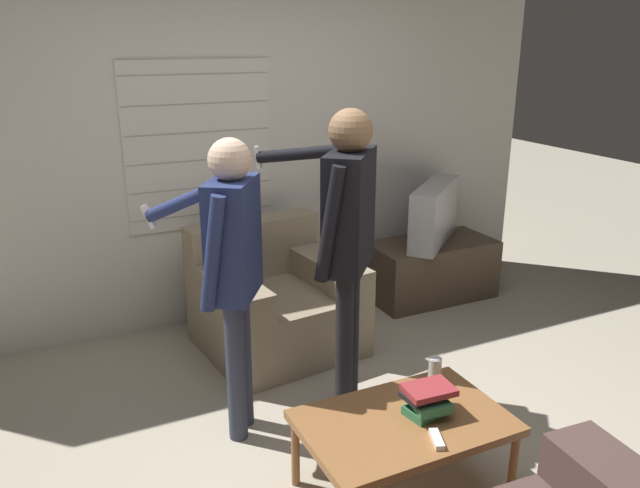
{
  "coord_description": "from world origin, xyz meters",
  "views": [
    {
      "loc": [
        -1.34,
        -2.29,
        2.04
      ],
      "look_at": [
        -0.0,
        0.52,
        1.0
      ],
      "focal_mm": 35.0,
      "sensor_mm": 36.0,
      "label": 1
    }
  ],
  "objects": [
    {
      "name": "spare_remote",
      "position": [
        0.08,
        -0.47,
        0.41
      ],
      "size": [
        0.08,
        0.14,
        0.02
      ],
      "rotation": [
        0.0,
        0.0,
        -0.37
      ],
      "color": "white",
      "rests_on": "coffee_table"
    },
    {
      "name": "book_stack",
      "position": [
        0.16,
        -0.28,
        0.47
      ],
      "size": [
        0.24,
        0.2,
        0.14
      ],
      "color": "#33754C",
      "rests_on": "coffee_table"
    },
    {
      "name": "person_left_standing",
      "position": [
        -0.49,
        0.53,
        1.0
      ],
      "size": [
        0.55,
        0.71,
        1.59
      ],
      "rotation": [
        0.0,
        0.0,
        0.99
      ],
      "color": "#33384C",
      "rests_on": "ground_plane"
    },
    {
      "name": "wall_back",
      "position": [
        -0.01,
        2.03,
        1.28
      ],
      "size": [
        5.2,
        0.08,
        2.55
      ],
      "color": "silver",
      "rests_on": "ground_plane"
    },
    {
      "name": "soda_can",
      "position": [
        0.36,
        -0.05,
        0.46
      ],
      "size": [
        0.07,
        0.07,
        0.13
      ],
      "color": "silver",
      "rests_on": "coffee_table"
    },
    {
      "name": "ground_plane",
      "position": [
        0.0,
        0.0,
        0.0
      ],
      "size": [
        16.0,
        16.0,
        0.0
      ],
      "primitive_type": "plane",
      "color": "#B2A893"
    },
    {
      "name": "coffee_table",
      "position": [
        0.04,
        -0.27,
        0.36
      ],
      "size": [
        0.93,
        0.6,
        0.4
      ],
      "color": "brown",
      "rests_on": "ground_plane"
    },
    {
      "name": "armchair_beige",
      "position": [
        0.05,
        1.37,
        0.32
      ],
      "size": [
        1.06,
        1.01,
        0.83
      ],
      "rotation": [
        0.0,
        0.0,
        3.26
      ],
      "color": "gray",
      "rests_on": "ground_plane"
    },
    {
      "name": "tv_stand",
      "position": [
        1.52,
        1.61,
        0.24
      ],
      "size": [
        1.01,
        0.51,
        0.47
      ],
      "color": "#4C3D2D",
      "rests_on": "ground_plane"
    },
    {
      "name": "person_right_standing",
      "position": [
        0.16,
        0.53,
        1.09
      ],
      "size": [
        0.55,
        0.85,
        1.7
      ],
      "rotation": [
        0.0,
        0.0,
        0.87
      ],
      "color": "black",
      "rests_on": "ground_plane"
    },
    {
      "name": "tv",
      "position": [
        1.52,
        1.61,
        0.71
      ],
      "size": [
        0.76,
        0.7,
        0.47
      ],
      "rotation": [
        0.0,
        0.0,
        3.86
      ],
      "color": "#B2B2B7",
      "rests_on": "tv_stand"
    }
  ]
}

